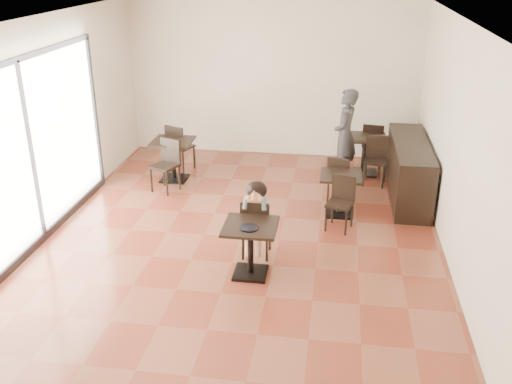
% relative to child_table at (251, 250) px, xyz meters
% --- Properties ---
extents(floor, '(6.00, 8.00, 0.01)m').
position_rel_child_table_xyz_m(floor, '(-0.31, 1.04, -0.37)').
color(floor, brown).
rests_on(floor, ground).
extents(ceiling, '(6.00, 8.00, 0.01)m').
position_rel_child_table_xyz_m(ceiling, '(-0.31, 1.04, 2.83)').
color(ceiling, white).
rests_on(ceiling, floor).
extents(wall_back, '(6.00, 0.01, 3.20)m').
position_rel_child_table_xyz_m(wall_back, '(-0.31, 5.04, 1.23)').
color(wall_back, white).
rests_on(wall_back, floor).
extents(wall_front, '(6.00, 0.01, 3.20)m').
position_rel_child_table_xyz_m(wall_front, '(-0.31, -2.96, 1.23)').
color(wall_front, white).
rests_on(wall_front, floor).
extents(wall_left, '(0.01, 8.00, 3.20)m').
position_rel_child_table_xyz_m(wall_left, '(-3.31, 1.04, 1.23)').
color(wall_left, white).
rests_on(wall_left, floor).
extents(wall_right, '(0.01, 8.00, 3.20)m').
position_rel_child_table_xyz_m(wall_right, '(2.69, 1.04, 1.23)').
color(wall_right, white).
rests_on(wall_right, floor).
extents(storefront_window, '(0.04, 4.50, 2.60)m').
position_rel_child_table_xyz_m(storefront_window, '(-3.28, 0.54, 1.03)').
color(storefront_window, white).
rests_on(storefront_window, floor).
extents(child_table, '(0.70, 0.70, 0.74)m').
position_rel_child_table_xyz_m(child_table, '(0.00, 0.00, 0.00)').
color(child_table, black).
rests_on(child_table, floor).
extents(child_chair, '(0.40, 0.40, 0.89)m').
position_rel_child_table_xyz_m(child_chair, '(0.00, 0.55, 0.08)').
color(child_chair, black).
rests_on(child_chair, floor).
extents(child, '(0.40, 0.56, 1.12)m').
position_rel_child_table_xyz_m(child, '(0.00, 0.55, 0.19)').
color(child, slate).
rests_on(child, child_chair).
extents(plate, '(0.25, 0.25, 0.02)m').
position_rel_child_table_xyz_m(plate, '(0.00, -0.10, 0.38)').
color(plate, black).
rests_on(plate, child_table).
extents(pizza_slice, '(0.26, 0.20, 0.06)m').
position_rel_child_table_xyz_m(pizza_slice, '(0.00, 0.36, 0.60)').
color(pizza_slice, tan).
rests_on(pizza_slice, child).
extents(adult_patron, '(0.50, 0.68, 1.73)m').
position_rel_child_table_xyz_m(adult_patron, '(1.21, 3.78, 0.49)').
color(adult_patron, '#39383E').
rests_on(adult_patron, floor).
extents(cafe_table_mid, '(0.83, 0.83, 0.70)m').
position_rel_child_table_xyz_m(cafe_table_mid, '(1.16, 2.10, -0.02)').
color(cafe_table_mid, black).
rests_on(cafe_table_mid, floor).
extents(cafe_table_left, '(0.97, 0.97, 0.78)m').
position_rel_child_table_xyz_m(cafe_table_left, '(-1.98, 3.22, 0.02)').
color(cafe_table_left, black).
rests_on(cafe_table_left, floor).
extents(cafe_table_back, '(0.81, 0.81, 0.76)m').
position_rel_child_table_xyz_m(cafe_table_back, '(1.63, 4.08, 0.01)').
color(cafe_table_back, black).
rests_on(cafe_table_back, floor).
extents(chair_mid_a, '(0.47, 0.47, 0.85)m').
position_rel_child_table_xyz_m(chair_mid_a, '(1.16, 2.65, 0.05)').
color(chair_mid_a, black).
rests_on(chair_mid_a, floor).
extents(chair_mid_b, '(0.47, 0.47, 0.85)m').
position_rel_child_table_xyz_m(chair_mid_b, '(1.16, 1.55, 0.05)').
color(chair_mid_b, black).
rests_on(chair_mid_b, floor).
extents(chair_left_a, '(0.55, 0.55, 0.94)m').
position_rel_child_table_xyz_m(chair_left_a, '(-1.98, 3.77, 0.10)').
color(chair_left_a, black).
rests_on(chair_left_a, floor).
extents(chair_left_b, '(0.55, 0.55, 0.94)m').
position_rel_child_table_xyz_m(chair_left_b, '(-1.98, 2.67, 0.10)').
color(chair_left_b, black).
rests_on(chair_left_b, floor).
extents(chair_back_a, '(0.46, 0.46, 0.91)m').
position_rel_child_table_xyz_m(chair_back_a, '(1.79, 4.54, 0.08)').
color(chair_back_a, black).
rests_on(chair_back_a, floor).
extents(chair_back_b, '(0.46, 0.46, 0.91)m').
position_rel_child_table_xyz_m(chair_back_b, '(1.79, 3.53, 0.08)').
color(chair_back_b, black).
rests_on(chair_back_b, floor).
extents(service_counter, '(0.60, 2.40, 1.00)m').
position_rel_child_table_xyz_m(service_counter, '(2.34, 3.04, 0.13)').
color(service_counter, black).
rests_on(service_counter, floor).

